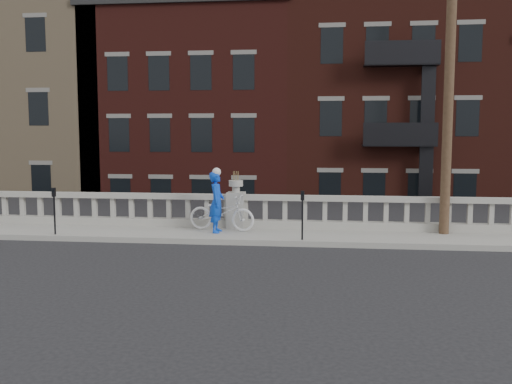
# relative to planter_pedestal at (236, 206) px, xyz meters

# --- Properties ---
(ground) EXTENTS (120.00, 120.00, 0.00)m
(ground) POSITION_rel_planter_pedestal_xyz_m (0.00, -3.95, -0.83)
(ground) COLOR black
(ground) RESTS_ON ground
(sidewalk) EXTENTS (32.00, 2.20, 0.15)m
(sidewalk) POSITION_rel_planter_pedestal_xyz_m (0.00, -0.95, -0.76)
(sidewalk) COLOR gray
(sidewalk) RESTS_ON ground
(balustrade) EXTENTS (28.00, 0.34, 1.03)m
(balustrade) POSITION_rel_planter_pedestal_xyz_m (0.00, 0.00, -0.19)
(balustrade) COLOR gray
(balustrade) RESTS_ON sidewalk
(planter_pedestal) EXTENTS (0.55, 0.55, 1.76)m
(planter_pedestal) POSITION_rel_planter_pedestal_xyz_m (0.00, 0.00, 0.00)
(planter_pedestal) COLOR gray
(planter_pedestal) RESTS_ON sidewalk
(lower_level) EXTENTS (80.00, 44.00, 20.80)m
(lower_level) POSITION_rel_planter_pedestal_xyz_m (0.56, 19.09, 1.80)
(lower_level) COLOR #605E59
(lower_level) RESTS_ON ground
(utility_pole) EXTENTS (1.60, 0.28, 10.00)m
(utility_pole) POSITION_rel_planter_pedestal_xyz_m (6.20, -0.35, 4.41)
(utility_pole) COLOR #422D1E
(utility_pole) RESTS_ON sidewalk
(parking_meter_c) EXTENTS (0.10, 0.09, 1.36)m
(parking_meter_c) POSITION_rel_planter_pedestal_xyz_m (-5.03, -1.80, 0.17)
(parking_meter_c) COLOR black
(parking_meter_c) RESTS_ON sidewalk
(parking_meter_d) EXTENTS (0.10, 0.09, 1.36)m
(parking_meter_d) POSITION_rel_planter_pedestal_xyz_m (2.12, -1.80, 0.17)
(parking_meter_d) COLOR black
(parking_meter_d) RESTS_ON sidewalk
(bicycle) EXTENTS (2.14, 1.06, 1.07)m
(bicycle) POSITION_rel_planter_pedestal_xyz_m (-0.35, -0.55, -0.14)
(bicycle) COLOR silver
(bicycle) RESTS_ON sidewalk
(cyclist) EXTENTS (0.44, 0.66, 1.81)m
(cyclist) POSITION_rel_planter_pedestal_xyz_m (-0.44, -0.90, 0.22)
(cyclist) COLOR blue
(cyclist) RESTS_ON sidewalk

